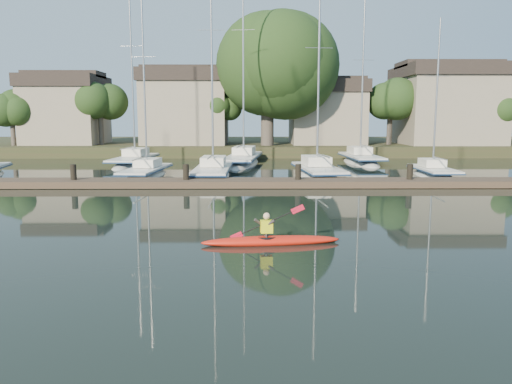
{
  "coord_description": "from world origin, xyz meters",
  "views": [
    {
      "loc": [
        0.5,
        -12.5,
        3.72
      ],
      "look_at": [
        0.65,
        4.11,
        1.2
      ],
      "focal_mm": 35.0,
      "sensor_mm": 36.0,
      "label": 1
    }
  ],
  "objects_px": {
    "sailboat_4": "(433,179)",
    "sailboat_6": "(243,166)",
    "sailboat_2": "(213,180)",
    "sailboat_3": "(317,180)",
    "sailboat_5": "(134,167)",
    "sailboat_7": "(361,166)",
    "dock": "(242,183)",
    "sailboat_1": "(146,179)",
    "kayak": "(270,239)"
  },
  "relations": [
    {
      "from": "sailboat_3",
      "to": "sailboat_1",
      "type": "bearing_deg",
      "value": 173.61
    },
    {
      "from": "kayak",
      "to": "sailboat_4",
      "type": "bearing_deg",
      "value": 50.79
    },
    {
      "from": "sailboat_5",
      "to": "sailboat_7",
      "type": "xyz_separation_m",
      "value": [
        17.92,
        1.11,
        -0.02
      ]
    },
    {
      "from": "sailboat_5",
      "to": "sailboat_6",
      "type": "bearing_deg",
      "value": 8.67
    },
    {
      "from": "sailboat_2",
      "to": "sailboat_4",
      "type": "relative_size",
      "value": 1.42
    },
    {
      "from": "sailboat_6",
      "to": "sailboat_7",
      "type": "relative_size",
      "value": 1.25
    },
    {
      "from": "dock",
      "to": "sailboat_6",
      "type": "height_order",
      "value": "sailboat_6"
    },
    {
      "from": "sailboat_5",
      "to": "sailboat_2",
      "type": "bearing_deg",
      "value": -46.03
    },
    {
      "from": "sailboat_5",
      "to": "sailboat_6",
      "type": "distance_m",
      "value": 8.51
    },
    {
      "from": "sailboat_2",
      "to": "sailboat_5",
      "type": "xyz_separation_m",
      "value": [
        -6.73,
        7.95,
        -0.0
      ]
    },
    {
      "from": "sailboat_5",
      "to": "sailboat_7",
      "type": "height_order",
      "value": "sailboat_5"
    },
    {
      "from": "sailboat_2",
      "to": "sailboat_4",
      "type": "xyz_separation_m",
      "value": [
        13.79,
        0.04,
        0.02
      ]
    },
    {
      "from": "sailboat_4",
      "to": "sailboat_6",
      "type": "relative_size",
      "value": 0.61
    },
    {
      "from": "sailboat_4",
      "to": "sailboat_6",
      "type": "xyz_separation_m",
      "value": [
        -12.04,
        8.64,
        -0.03
      ]
    },
    {
      "from": "kayak",
      "to": "sailboat_1",
      "type": "bearing_deg",
      "value": 106.97
    },
    {
      "from": "sailboat_3",
      "to": "sailboat_4",
      "type": "height_order",
      "value": "sailboat_3"
    },
    {
      "from": "sailboat_2",
      "to": "sailboat_3",
      "type": "bearing_deg",
      "value": 0.34
    },
    {
      "from": "dock",
      "to": "sailboat_1",
      "type": "xyz_separation_m",
      "value": [
        -6.09,
        4.54,
        -0.38
      ]
    },
    {
      "from": "sailboat_6",
      "to": "sailboat_4",
      "type": "bearing_deg",
      "value": -29.61
    },
    {
      "from": "sailboat_2",
      "to": "sailboat_3",
      "type": "height_order",
      "value": "sailboat_2"
    },
    {
      "from": "sailboat_3",
      "to": "sailboat_7",
      "type": "bearing_deg",
      "value": 57.62
    },
    {
      "from": "sailboat_5",
      "to": "kayak",
      "type": "bearing_deg",
      "value": -64.72
    },
    {
      "from": "sailboat_7",
      "to": "dock",
      "type": "bearing_deg",
      "value": -126.78
    },
    {
      "from": "sailboat_2",
      "to": "sailboat_3",
      "type": "xyz_separation_m",
      "value": [
        6.53,
        -0.02,
        -0.01
      ]
    },
    {
      "from": "kayak",
      "to": "sailboat_2",
      "type": "height_order",
      "value": "sailboat_2"
    },
    {
      "from": "sailboat_7",
      "to": "sailboat_3",
      "type": "bearing_deg",
      "value": -119.25
    },
    {
      "from": "sailboat_7",
      "to": "sailboat_4",
      "type": "bearing_deg",
      "value": -76.02
    },
    {
      "from": "sailboat_5",
      "to": "sailboat_3",
      "type": "bearing_deg",
      "value": -27.3
    },
    {
      "from": "kayak",
      "to": "dock",
      "type": "relative_size",
      "value": 0.12
    },
    {
      "from": "sailboat_2",
      "to": "sailboat_7",
      "type": "relative_size",
      "value": 1.08
    },
    {
      "from": "kayak",
      "to": "dock",
      "type": "xyz_separation_m",
      "value": [
        -1.05,
        12.23,
        0.04
      ]
    },
    {
      "from": "kayak",
      "to": "sailboat_1",
      "type": "height_order",
      "value": "sailboat_1"
    },
    {
      "from": "kayak",
      "to": "dock",
      "type": "height_order",
      "value": "kayak"
    },
    {
      "from": "sailboat_2",
      "to": "sailboat_6",
      "type": "relative_size",
      "value": 0.86
    },
    {
      "from": "dock",
      "to": "sailboat_5",
      "type": "height_order",
      "value": "sailboat_5"
    },
    {
      "from": "sailboat_1",
      "to": "kayak",
      "type": "bearing_deg",
      "value": -62.21
    },
    {
      "from": "sailboat_3",
      "to": "sailboat_4",
      "type": "distance_m",
      "value": 7.26
    },
    {
      "from": "kayak",
      "to": "sailboat_3",
      "type": "xyz_separation_m",
      "value": [
        3.57,
        16.54,
        -0.36
      ]
    },
    {
      "from": "sailboat_4",
      "to": "sailboat_5",
      "type": "relative_size",
      "value": 0.7
    },
    {
      "from": "sailboat_4",
      "to": "sailboat_7",
      "type": "height_order",
      "value": "sailboat_7"
    },
    {
      "from": "sailboat_1",
      "to": "sailboat_4",
      "type": "xyz_separation_m",
      "value": [
        17.97,
        -0.16,
        -0.0
      ]
    },
    {
      "from": "sailboat_1",
      "to": "sailboat_5",
      "type": "distance_m",
      "value": 8.15
    },
    {
      "from": "dock",
      "to": "sailboat_1",
      "type": "relative_size",
      "value": 2.69
    },
    {
      "from": "sailboat_6",
      "to": "sailboat_3",
      "type": "bearing_deg",
      "value": -55.18
    },
    {
      "from": "sailboat_5",
      "to": "sailboat_1",
      "type": "bearing_deg",
      "value": -68.1
    },
    {
      "from": "dock",
      "to": "sailboat_1",
      "type": "distance_m",
      "value": 7.61
    },
    {
      "from": "sailboat_3",
      "to": "sailboat_5",
      "type": "height_order",
      "value": "sailboat_5"
    },
    {
      "from": "sailboat_1",
      "to": "sailboat_2",
      "type": "xyz_separation_m",
      "value": [
        4.19,
        -0.2,
        -0.02
      ]
    },
    {
      "from": "dock",
      "to": "sailboat_3",
      "type": "distance_m",
      "value": 6.33
    },
    {
      "from": "dock",
      "to": "sailboat_1",
      "type": "height_order",
      "value": "sailboat_1"
    }
  ]
}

